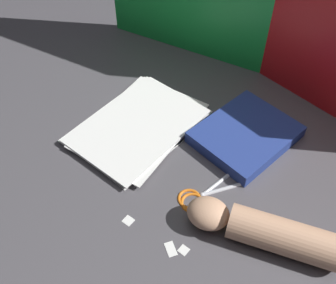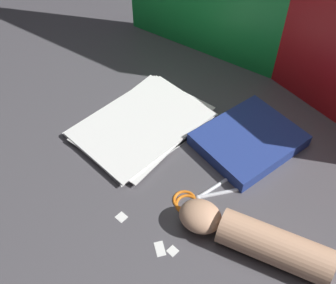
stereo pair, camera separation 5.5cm
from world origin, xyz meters
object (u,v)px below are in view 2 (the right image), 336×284
paper_stack (143,124)px  scissors (196,197)px  hand_forearm (255,238)px  book_closed (249,140)px

paper_stack → scissors: size_ratio=2.11×
scissors → hand_forearm: hand_forearm is taller
hand_forearm → scissors: bearing=176.7°
scissors → hand_forearm: (0.16, -0.01, 0.03)m
book_closed → hand_forearm: hand_forearm is taller
book_closed → hand_forearm: size_ratio=0.83×
paper_stack → scissors: (0.24, -0.07, -0.00)m
paper_stack → hand_forearm: 0.41m
hand_forearm → book_closed: bearing=127.7°
paper_stack → scissors: paper_stack is taller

